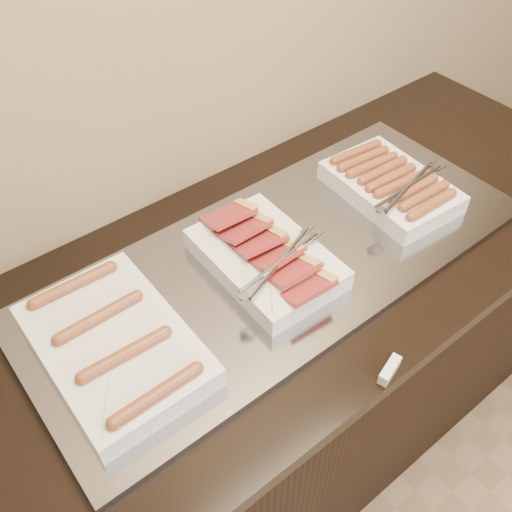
{
  "coord_description": "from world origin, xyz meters",
  "views": [
    {
      "loc": [
        -0.59,
        1.45,
        1.86
      ],
      "look_at": [
        -0.05,
        2.13,
        0.97
      ],
      "focal_mm": 40.0,
      "sensor_mm": 36.0,
      "label": 1
    }
  ],
  "objects_px": {
    "dish_left": "(115,344)",
    "dish_center": "(266,257)",
    "counter": "(270,374)",
    "warming_tray": "(281,260)",
    "dish_right": "(392,185)"
  },
  "relations": [
    {
      "from": "dish_right",
      "to": "dish_left",
      "type": "bearing_deg",
      "value": -176.5
    },
    {
      "from": "dish_left",
      "to": "dish_center",
      "type": "relative_size",
      "value": 1.09
    },
    {
      "from": "counter",
      "to": "dish_left",
      "type": "relative_size",
      "value": 5.31
    },
    {
      "from": "counter",
      "to": "dish_right",
      "type": "relative_size",
      "value": 6.13
    },
    {
      "from": "counter",
      "to": "warming_tray",
      "type": "xyz_separation_m",
      "value": [
        0.02,
        0.0,
        0.46
      ]
    },
    {
      "from": "warming_tray",
      "to": "dish_right",
      "type": "xyz_separation_m",
      "value": [
        0.36,
        -0.0,
        0.04
      ]
    },
    {
      "from": "dish_right",
      "to": "dish_center",
      "type": "bearing_deg",
      "value": -176.16
    },
    {
      "from": "counter",
      "to": "dish_center",
      "type": "bearing_deg",
      "value": -169.26
    },
    {
      "from": "dish_left",
      "to": "dish_center",
      "type": "distance_m",
      "value": 0.38
    },
    {
      "from": "dish_left",
      "to": "dish_right",
      "type": "distance_m",
      "value": 0.79
    },
    {
      "from": "counter",
      "to": "warming_tray",
      "type": "relative_size",
      "value": 1.72
    },
    {
      "from": "counter",
      "to": "dish_left",
      "type": "distance_m",
      "value": 0.64
    },
    {
      "from": "warming_tray",
      "to": "dish_center",
      "type": "bearing_deg",
      "value": -174.45
    },
    {
      "from": "counter",
      "to": "dish_right",
      "type": "xyz_separation_m",
      "value": [
        0.38,
        -0.0,
        0.5
      ]
    },
    {
      "from": "dish_center",
      "to": "dish_right",
      "type": "xyz_separation_m",
      "value": [
        0.41,
        0.0,
        0.0
      ]
    }
  ]
}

